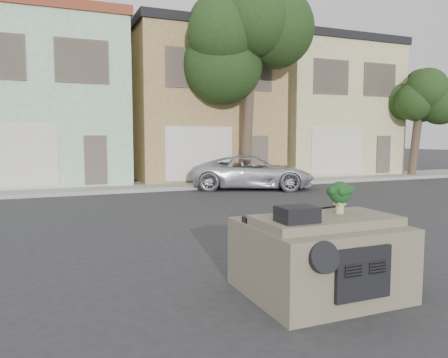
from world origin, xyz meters
TOP-DOWN VIEW (x-y plane):
  - ground_plane at (0.00, 0.00)m, footprint 120.00×120.00m
  - sidewalk at (0.00, 10.50)m, footprint 40.00×3.00m
  - townhouse_mint at (-3.50, 14.50)m, footprint 7.20×8.20m
  - townhouse_tan at (4.00, 14.50)m, footprint 7.20×8.20m
  - townhouse_beige at (11.50, 14.50)m, footprint 7.20×8.20m
  - silver_pickup at (4.60, 8.39)m, footprint 5.56×4.24m
  - tree_near at (5.00, 9.80)m, footprint 4.40×4.00m
  - tree_far at (15.00, 9.80)m, footprint 3.20×3.00m
  - car_dashboard at (0.00, -3.00)m, footprint 2.00×1.80m
  - instrument_hump at (-0.58, -3.35)m, footprint 0.48×0.38m
  - wiper_arm at (0.28, -2.62)m, footprint 0.69×0.15m
  - broccoli at (0.32, -3.04)m, footprint 0.45×0.45m

SIDE VIEW (x-z plane):
  - ground_plane at x=0.00m, z-range 0.00..0.00m
  - silver_pickup at x=4.60m, z-range -0.70..0.70m
  - sidewalk at x=0.00m, z-range 0.00..0.15m
  - car_dashboard at x=0.00m, z-range 0.00..1.12m
  - wiper_arm at x=0.28m, z-range 1.12..1.14m
  - instrument_hump at x=-0.58m, z-range 1.12..1.32m
  - broccoli at x=0.32m, z-range 1.12..1.58m
  - tree_far at x=15.00m, z-range 0.00..6.00m
  - townhouse_mint at x=-3.50m, z-range 0.00..7.55m
  - townhouse_tan at x=4.00m, z-range 0.00..7.55m
  - townhouse_beige at x=11.50m, z-range 0.00..7.55m
  - tree_near at x=5.00m, z-range 0.00..8.50m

